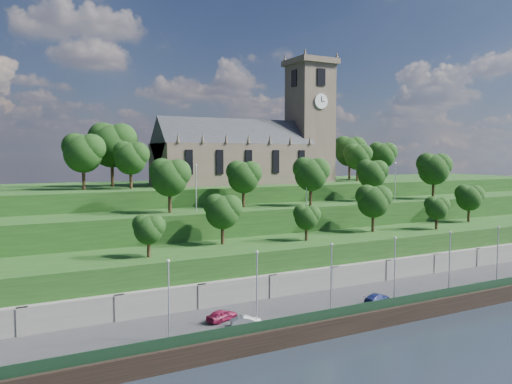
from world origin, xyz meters
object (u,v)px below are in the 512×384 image
car_left (222,315)px  car_right (377,298)px  car_middle (247,321)px  church (256,147)px

car_left → car_right: 20.45m
car_left → car_right: car_left is taller
car_left → car_middle: car_left is taller
car_left → church: bearing=-50.6°
car_right → car_left: bearing=64.6°
church → car_middle: bearing=-119.0°
church → car_middle: size_ratio=11.19×
church → car_right: bearing=-97.0°
church → car_right: (-5.29, -43.09, -19.91)m
church → car_right: 47.76m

